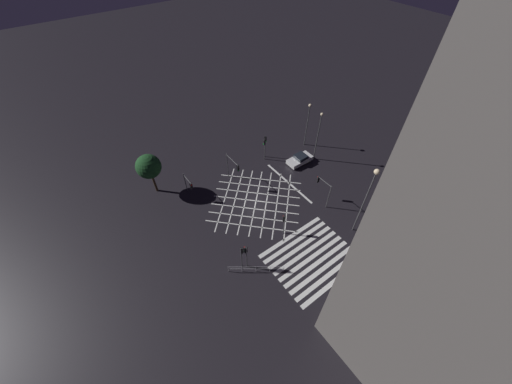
{
  "coord_description": "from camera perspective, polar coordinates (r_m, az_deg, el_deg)",
  "views": [
    {
      "loc": [
        -15.12,
        -20.63,
        29.21
      ],
      "look_at": [
        0.0,
        0.0,
        1.77
      ],
      "focal_mm": 20.0,
      "sensor_mm": 36.0,
      "label": 1
    }
  ],
  "objects": [
    {
      "name": "traffic_light_se_cross",
      "position": [
        37.59,
        13.22,
        1.14
      ],
      "size": [
        0.36,
        2.48,
        4.02
      ],
      "rotation": [
        0.0,
        0.0,
        1.57
      ],
      "color": "#424244",
      "rests_on": "ground_plane"
    },
    {
      "name": "traffic_light_ne_cross",
      "position": [
        43.75,
        1.87,
        9.87
      ],
      "size": [
        0.36,
        0.39,
        3.93
      ],
      "rotation": [
        0.0,
        0.0,
        -1.57
      ],
      "color": "#424244",
      "rests_on": "ground_plane"
    },
    {
      "name": "road_markings",
      "position": [
        35.8,
        6.79,
        -8.17
      ],
      "size": [
        14.51,
        21.91,
        0.01
      ],
      "color": "silver",
      "rests_on": "ground_plane"
    },
    {
      "name": "street_lamp_west",
      "position": [
        45.71,
        10.4,
        14.47
      ],
      "size": [
        0.48,
        0.48,
        7.41
      ],
      "color": "#424244",
      "rests_on": "ground_plane"
    },
    {
      "name": "street_lamp_far",
      "position": [
        42.88,
        12.44,
        11.87
      ],
      "size": [
        0.42,
        0.42,
        8.16
      ],
      "color": "#424244",
      "rests_on": "ground_plane"
    },
    {
      "name": "waiting_car",
      "position": [
        44.56,
        8.77,
        6.49
      ],
      "size": [
        4.03,
        1.86,
        1.36
      ],
      "rotation": [
        0.0,
        0.0,
        3.14
      ],
      "color": "silver",
      "rests_on": "ground_plane"
    },
    {
      "name": "street_tree_near",
      "position": [
        39.53,
        -20.69,
        4.77
      ],
      "size": [
        3.26,
        3.26,
        6.15
      ],
      "color": "#38281C",
      "rests_on": "ground_plane"
    },
    {
      "name": "ground_plane",
      "position": [
        38.83,
        -0.0,
        -1.78
      ],
      "size": [
        200.0,
        200.0,
        0.0
      ],
      "primitive_type": "plane",
      "color": "black"
    },
    {
      "name": "pedestrian_railing",
      "position": [
        32.31,
        -0.0,
        -15.04
      ],
      "size": [
        4.99,
        3.67,
        1.05
      ],
      "rotation": [
        0.0,
        0.0,
        -0.63
      ],
      "color": "#B7B7BC",
      "rests_on": "ground_plane"
    },
    {
      "name": "traffic_light_ne_main",
      "position": [
        43.31,
        1.69,
        9.32
      ],
      "size": [
        0.39,
        0.36,
        3.84
      ],
      "rotation": [
        0.0,
        0.0,
        3.14
      ],
      "color": "#424244",
      "rests_on": "ground_plane"
    },
    {
      "name": "street_lamp_east",
      "position": [
        32.37,
        21.84,
        0.75
      ],
      "size": [
        0.6,
        0.6,
        10.15
      ],
      "color": "#424244",
      "rests_on": "ground_plane"
    },
    {
      "name": "traffic_light_sw_main",
      "position": [
        30.95,
        -2.84,
        -12.15
      ],
      "size": [
        0.39,
        0.36,
        3.72
      ],
      "color": "#424244",
      "rests_on": "ground_plane"
    },
    {
      "name": "traffic_light_median_south",
      "position": [
        33.87,
        5.6,
        -5.77
      ],
      "size": [
        0.36,
        0.39,
        3.29
      ],
      "rotation": [
        0.0,
        0.0,
        1.57
      ],
      "color": "#424244",
      "rests_on": "ground_plane"
    },
    {
      "name": "traffic_light_sw_cross",
      "position": [
        30.93,
        -2.03,
        -12.06
      ],
      "size": [
        0.36,
        0.39,
        3.76
      ],
      "rotation": [
        0.0,
        0.0,
        1.57
      ],
      "color": "#424244",
      "rests_on": "ground_plane"
    },
    {
      "name": "traffic_light_median_north",
      "position": [
        39.19,
        -4.6,
        5.21
      ],
      "size": [
        0.36,
        3.12,
        4.29
      ],
      "rotation": [
        0.0,
        0.0,
        -1.57
      ],
      "color": "#424244",
      "rests_on": "ground_plane"
    },
    {
      "name": "traffic_light_nw_cross",
      "position": [
        38.72,
        -13.28,
        1.57
      ],
      "size": [
        0.36,
        2.41,
        3.25
      ],
      "rotation": [
        0.0,
        0.0,
        -1.57
      ],
      "color": "#424244",
      "rests_on": "ground_plane"
    }
  ]
}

